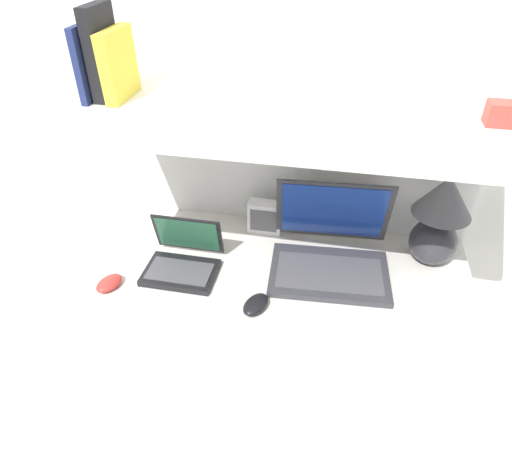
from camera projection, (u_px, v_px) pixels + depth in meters
name	position (u px, v px, depth m)	size (l,w,h in m)	color
wall_back	(303.00, 104.00, 1.55)	(6.00, 0.05, 2.40)	white
desk	(279.00, 349.00, 1.73)	(1.23, 0.62, 0.75)	silver
back_riser	(294.00, 244.00, 1.84)	(1.23, 0.04, 1.27)	white
shelf	(293.00, 115.00, 1.26)	(1.23, 0.56, 0.03)	silver
table_lamp	(440.00, 217.00, 1.47)	(0.19, 0.19, 0.33)	#2D2D33
laptop_large	(330.00, 251.00, 1.52)	(0.41, 0.36, 0.28)	#333338
laptop_small	(183.00, 260.00, 1.51)	(0.24, 0.21, 0.17)	black
computer_mouse	(256.00, 304.00, 1.37)	(0.10, 0.12, 0.03)	black
second_mouse	(109.00, 283.00, 1.45)	(0.09, 0.11, 0.03)	red
router_box	(265.00, 217.00, 1.67)	(0.12, 0.05, 0.13)	white
book_navy	(93.00, 60.00, 1.28)	(0.02, 0.18, 0.20)	navy
book_black	(102.00, 53.00, 1.27)	(0.04, 0.14, 0.25)	black
book_yellow	(118.00, 64.00, 1.28)	(0.04, 0.17, 0.19)	gold
shelf_gadget	(502.00, 114.00, 1.15)	(0.07, 0.06, 0.06)	#CC3D33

